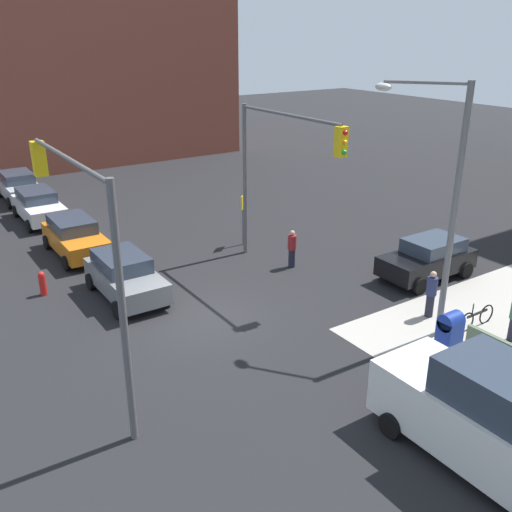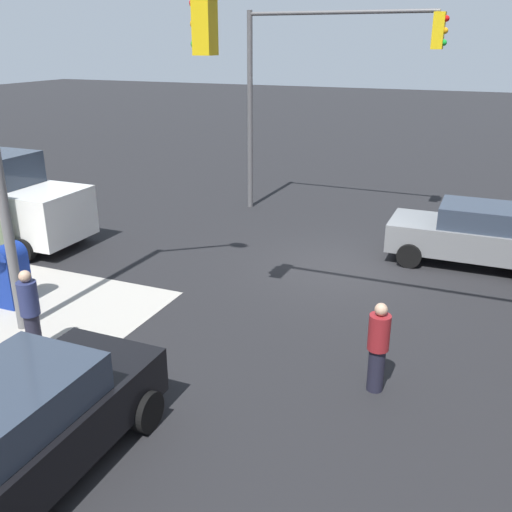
{
  "view_description": "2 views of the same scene",
  "coord_description": "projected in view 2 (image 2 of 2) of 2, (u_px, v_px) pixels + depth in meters",
  "views": [
    {
      "loc": [
        15.58,
        -8.3,
        9.31
      ],
      "look_at": [
        -0.76,
        2.58,
        1.48
      ],
      "focal_mm": 40.0,
      "sensor_mm": 36.0,
      "label": 1
    },
    {
      "loc": [
        -3.35,
        13.64,
        5.59
      ],
      "look_at": [
        1.21,
        2.8,
        1.13
      ],
      "focal_mm": 40.0,
      "sensor_mm": 36.0,
      "label": 2
    }
  ],
  "objects": [
    {
      "name": "mailbox_blue",
      "position": [
        10.0,
        273.0,
        12.63
      ],
      "size": [
        0.56,
        0.64,
        1.43
      ],
      "color": "navy",
      "rests_on": "ground"
    },
    {
      "name": "ground_plane",
      "position": [
        340.0,
        268.0,
        14.96
      ],
      "size": [
        120.0,
        120.0,
        0.0
      ],
      "primitive_type": "plane",
      "color": "black"
    },
    {
      "name": "street_lamp_corner",
      "position": [
        7.0,
        93.0,
        10.27
      ],
      "size": [
        2.28,
        1.75,
        8.0
      ],
      "color": "slate",
      "rests_on": "ground"
    },
    {
      "name": "coupe_gray",
      "position": [
        475.0,
        234.0,
        14.94
      ],
      "size": [
        4.18,
        2.02,
        1.62
      ],
      "color": "slate",
      "rests_on": "ground"
    },
    {
      "name": "coupe_black",
      "position": [
        26.0,
        423.0,
        7.54
      ],
      "size": [
        2.02,
        4.0,
        1.62
      ],
      "color": "black",
      "rests_on": "ground"
    },
    {
      "name": "pedestrian_waiting",
      "position": [
        378.0,
        346.0,
        9.45
      ],
      "size": [
        0.36,
        0.36,
        1.62
      ],
      "rotation": [
        0.0,
        0.0,
        5.41
      ],
      "color": "maroon",
      "rests_on": "ground"
    },
    {
      "name": "pedestrian_crossing",
      "position": [
        30.0,
        311.0,
        10.56
      ],
      "size": [
        0.36,
        0.36,
        1.7
      ],
      "rotation": [
        0.0,
        0.0,
        3.92
      ],
      "color": "navy",
      "rests_on": "ground"
    },
    {
      "name": "traffic_signal_nw_corner",
      "position": [
        411.0,
        104.0,
        8.67
      ],
      "size": [
        6.28,
        0.36,
        6.5
      ],
      "color": "#59595B",
      "rests_on": "ground"
    },
    {
      "name": "traffic_signal_se_corner",
      "position": [
        320.0,
        71.0,
        17.94
      ],
      "size": [
        6.24,
        0.36,
        6.5
      ],
      "color": "#59595B",
      "rests_on": "ground"
    }
  ]
}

